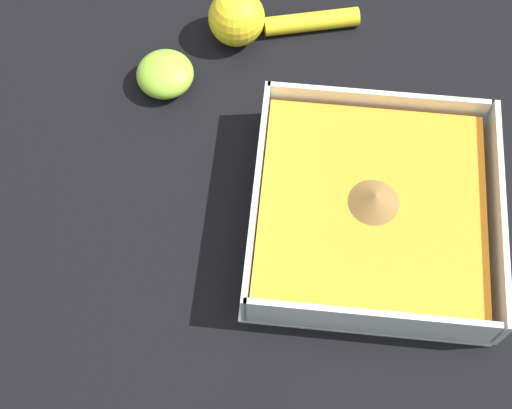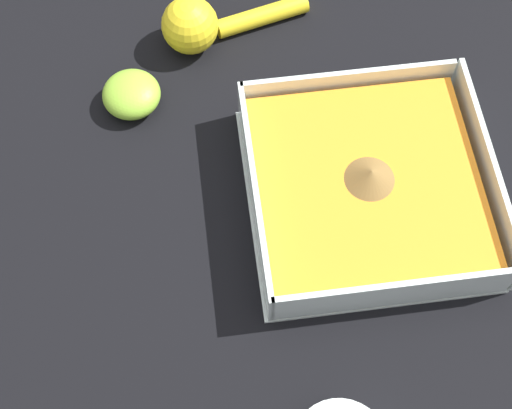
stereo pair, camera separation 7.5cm
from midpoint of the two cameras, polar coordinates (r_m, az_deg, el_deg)
ground_plane at (r=0.77m, az=11.54°, el=-4.18°), size 4.00×4.00×0.00m
square_dish at (r=0.77m, az=12.14°, el=-0.83°), size 0.25×0.25×0.06m
lemon_squeezer at (r=0.89m, az=1.93°, el=14.45°), size 0.08×0.18×0.07m
lemon_half at (r=0.85m, az=-4.79°, el=10.13°), size 0.07×0.07×0.04m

